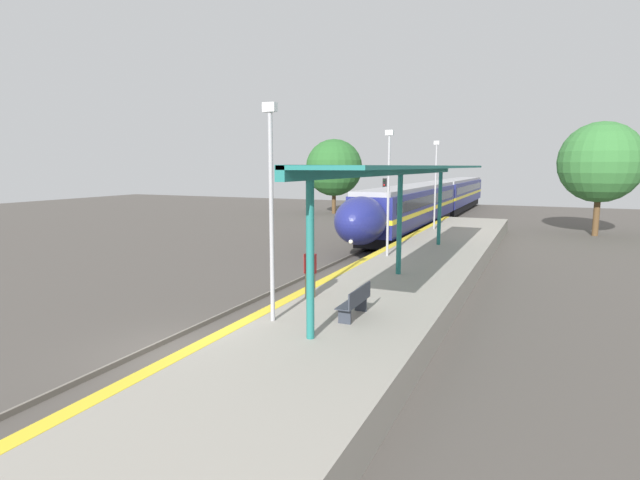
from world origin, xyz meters
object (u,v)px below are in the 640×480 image
at_px(train, 436,199).
at_px(railway_signal, 384,199).
at_px(platform_bench, 356,301).
at_px(lamppost_mid, 388,186).
at_px(person_waiting, 310,272).
at_px(lamppost_far, 436,180).
at_px(lamppost_near, 271,200).

distance_m(train, railway_signal, 9.26).
relative_size(platform_bench, lamppost_mid, 0.30).
bearing_deg(railway_signal, person_waiting, -78.68).
distance_m(platform_bench, lamppost_far, 21.15).
height_order(person_waiting, lamppost_mid, lamppost_mid).
xyz_separation_m(lamppost_near, lamppost_mid, (0.00, 11.03, 0.00)).
distance_m(person_waiting, lamppost_mid, 8.74).
xyz_separation_m(train, platform_bench, (4.57, -34.38, -0.70)).
bearing_deg(railway_signal, lamppost_mid, -72.55).
height_order(railway_signal, lamppost_far, lamppost_far).
bearing_deg(lamppost_mid, lamppost_near, -90.00).
bearing_deg(lamppost_far, lamppost_near, -90.00).
distance_m(platform_bench, lamppost_near, 3.70).
xyz_separation_m(person_waiting, lamppost_far, (0.11, 19.41, 2.49)).
height_order(lamppost_mid, lamppost_far, same).
bearing_deg(lamppost_far, railway_signal, 136.99).
height_order(lamppost_near, lamppost_mid, same).
bearing_deg(lamppost_near, train, 94.11).
xyz_separation_m(platform_bench, person_waiting, (-2.12, 1.45, 0.38)).
relative_size(train, railway_signal, 10.94).
relative_size(train, platform_bench, 26.54).
relative_size(train, lamppost_far, 7.85).
bearing_deg(train, lamppost_mid, -84.05).
height_order(railway_signal, lamppost_mid, lamppost_mid).
height_order(platform_bench, lamppost_near, lamppost_near).
bearing_deg(lamppost_near, person_waiting, 92.29).
relative_size(train, person_waiting, 27.90).
bearing_deg(railway_signal, lamppost_near, -79.56).
distance_m(train, person_waiting, 33.02).
relative_size(platform_bench, person_waiting, 1.05).
distance_m(railway_signal, lamppost_mid, 16.45).
xyz_separation_m(person_waiting, lamppost_near, (0.11, -2.66, 2.49)).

